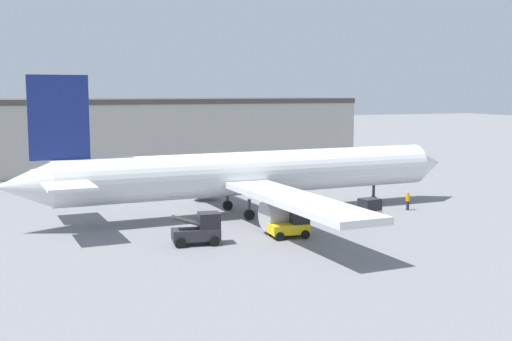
{
  "coord_description": "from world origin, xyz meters",
  "views": [
    {
      "loc": [
        -22.56,
        -52.5,
        11.01
      ],
      "look_at": [
        0.0,
        0.0,
        3.9
      ],
      "focal_mm": 45.0,
      "sensor_mm": 36.0,
      "label": 1
    }
  ],
  "objects_px": {
    "airplane": "(245,174)",
    "pushback_tug": "(292,224)",
    "baggage_tug": "(363,212)",
    "belt_loader_truck": "(200,230)",
    "ground_crew_worker": "(408,200)"
  },
  "relations": [
    {
      "from": "airplane",
      "to": "pushback_tug",
      "type": "bearing_deg",
      "value": -92.57
    },
    {
      "from": "baggage_tug",
      "to": "belt_loader_truck",
      "type": "xyz_separation_m",
      "value": [
        -14.93,
        -1.73,
        0.13
      ]
    },
    {
      "from": "airplane",
      "to": "belt_loader_truck",
      "type": "relative_size",
      "value": 11.75
    },
    {
      "from": "airplane",
      "to": "baggage_tug",
      "type": "relative_size",
      "value": 11.49
    },
    {
      "from": "belt_loader_truck",
      "to": "ground_crew_worker",
      "type": "bearing_deg",
      "value": 22.58
    },
    {
      "from": "baggage_tug",
      "to": "airplane",
      "type": "bearing_deg",
      "value": 128.69
    },
    {
      "from": "ground_crew_worker",
      "to": "belt_loader_truck",
      "type": "relative_size",
      "value": 0.48
    },
    {
      "from": "ground_crew_worker",
      "to": "belt_loader_truck",
      "type": "bearing_deg",
      "value": -105.42
    },
    {
      "from": "ground_crew_worker",
      "to": "pushback_tug",
      "type": "distance_m",
      "value": 15.91
    },
    {
      "from": "belt_loader_truck",
      "to": "airplane",
      "type": "bearing_deg",
      "value": 60.86
    },
    {
      "from": "baggage_tug",
      "to": "pushback_tug",
      "type": "height_order",
      "value": "pushback_tug"
    },
    {
      "from": "airplane",
      "to": "baggage_tug",
      "type": "height_order",
      "value": "airplane"
    },
    {
      "from": "airplane",
      "to": "baggage_tug",
      "type": "distance_m",
      "value": 11.01
    },
    {
      "from": "ground_crew_worker",
      "to": "belt_loader_truck",
      "type": "xyz_separation_m",
      "value": [
        -22.0,
        -5.17,
        0.16
      ]
    },
    {
      "from": "airplane",
      "to": "ground_crew_worker",
      "type": "bearing_deg",
      "value": -16.89
    }
  ]
}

